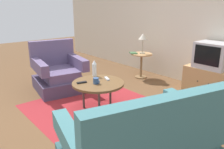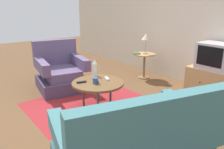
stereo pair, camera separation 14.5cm
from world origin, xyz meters
name	(u,v)px [view 2 (the right image)]	position (x,y,z in m)	size (l,w,h in m)	color
ground_plane	(94,113)	(0.00, 0.00, 0.00)	(16.00, 16.00, 0.00)	brown
back_wall	(194,19)	(0.00, 2.47, 1.35)	(9.00, 0.12, 2.70)	beige
area_rug	(98,109)	(-0.07, 0.14, 0.00)	(2.05, 1.97, 0.00)	maroon
armchair	(61,73)	(-1.35, 0.11, 0.31)	(1.08, 1.04, 0.93)	#4B3E5C
couch	(139,148)	(1.37, -0.39, 0.30)	(1.32, 1.71, 0.97)	#325C60
coffee_table	(98,84)	(-0.07, 0.14, 0.43)	(0.81, 0.81, 0.47)	brown
side_table	(144,61)	(-0.77, 1.90, 0.41)	(0.48, 0.48, 0.57)	tan
tv_stand	(213,82)	(0.74, 2.13, 0.26)	(0.87, 0.51, 0.51)	tan
television	(216,56)	(0.74, 2.11, 0.75)	(0.57, 0.45, 0.47)	#B7B7BC
table_lamp	(146,38)	(-0.76, 1.91, 0.93)	(0.21, 0.21, 0.45)	#9E937A
vase	(95,68)	(-0.36, 0.28, 0.60)	(0.07, 0.07, 0.28)	white
mug	(96,81)	(-0.04, 0.07, 0.51)	(0.14, 0.09, 0.09)	#335184
tv_remote_dark	(81,82)	(-0.20, -0.08, 0.48)	(0.08, 0.16, 0.02)	black
tv_remote_silver	(107,78)	(-0.10, 0.34, 0.48)	(0.17, 0.10, 0.02)	#B2B2B7
book	(136,53)	(-0.90, 1.76, 0.58)	(0.23, 0.21, 0.02)	#3D663D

